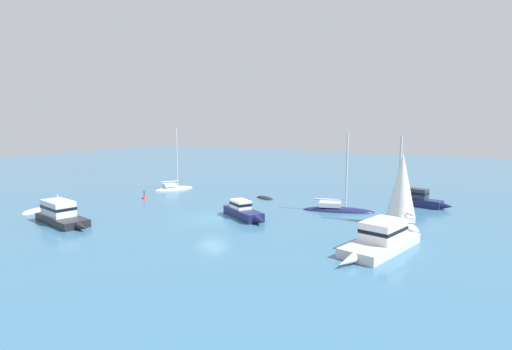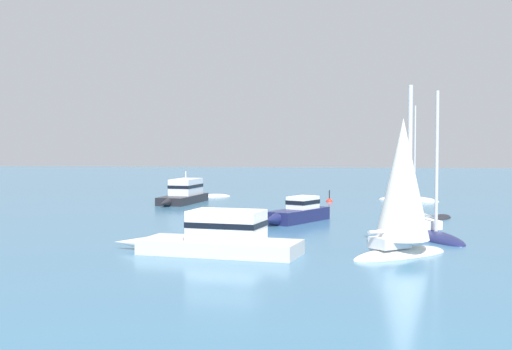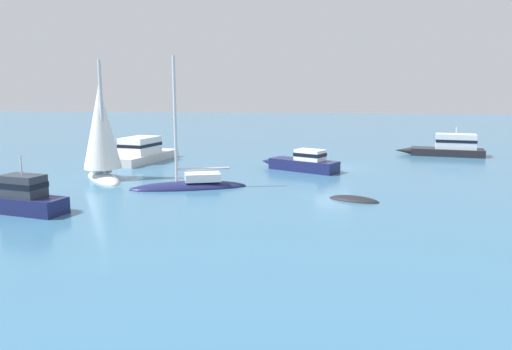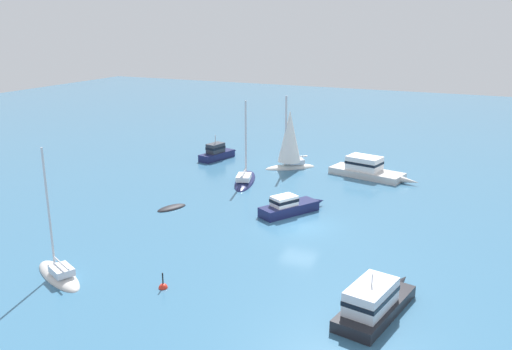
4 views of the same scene
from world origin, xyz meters
TOP-DOWN VIEW (x-y plane):
  - ground_plane at (0.00, 0.00)m, footprint 160.00×160.00m
  - rib at (-10.38, -0.71)m, footprint 1.94×2.77m
  - yacht at (-8.37, 8.25)m, footprint 3.66×6.79m
  - sloop at (-9.77, -13.30)m, footprint 5.10×3.43m
  - powerboat at (-1.56, 2.16)m, footprint 3.94×5.72m
  - skiff at (6.22, -16.12)m, footprint 3.15×2.32m
  - yacht_1 at (-6.36, 14.28)m, footprint 4.87×4.28m
  - launch at (1.33, 14.55)m, footprint 8.64×3.93m
  - launch_1 at (7.61, -9.86)m, footprint 3.14×7.25m
  - motor_cruiser at (-14.64, 14.57)m, footprint 2.33×5.43m
  - channel_buoy at (-3.56, -11.92)m, footprint 0.51×0.51m

SIDE VIEW (x-z plane):
  - ground_plane at x=0.00m, z-range 0.00..0.00m
  - rib at x=-10.38m, z-range -0.23..0.23m
  - skiff at x=6.22m, z-range -0.23..0.23m
  - channel_buoy at x=-3.56m, z-range -0.56..0.60m
  - sloop at x=-9.77m, z-range -3.84..4.10m
  - yacht at x=-8.37m, z-range -3.69..3.99m
  - powerboat at x=-1.56m, z-range -0.17..1.33m
  - motor_cruiser at x=-14.64m, z-range -0.64..1.98m
  - launch at x=1.33m, z-range -0.21..1.69m
  - launch_1 at x=7.61m, z-range -0.45..1.98m
  - yacht_1 at x=-6.36m, z-range -1.18..6.42m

